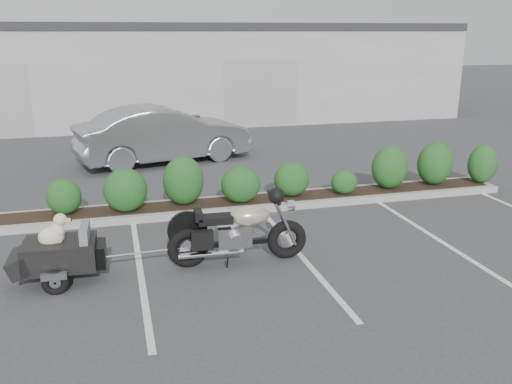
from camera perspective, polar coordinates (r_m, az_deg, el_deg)
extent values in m
plane|color=#38383A|center=(9.66, -3.34, -5.95)|extent=(90.00, 90.00, 0.00)
cube|color=#9E9E93|center=(11.86, -0.79, -1.20)|extent=(12.00, 1.00, 0.15)
cube|color=#9EA099|center=(25.86, -11.33, 12.53)|extent=(26.00, 10.00, 4.00)
torus|color=black|center=(8.87, -7.17, -5.84)|extent=(0.68, 0.20, 0.67)
torus|color=black|center=(9.16, 3.26, -5.00)|extent=(0.68, 0.20, 0.67)
cylinder|color=silver|center=(8.87, -7.17, -5.84)|extent=(0.29, 0.13, 0.28)
cylinder|color=silver|center=(9.16, 3.26, -5.00)|extent=(0.25, 0.11, 0.24)
cylinder|color=silver|center=(8.92, 3.04, -3.04)|extent=(0.44, 0.07, 0.89)
cylinder|color=silver|center=(9.10, 2.70, -2.63)|extent=(0.44, 0.07, 0.89)
cylinder|color=silver|center=(8.85, 1.90, -0.57)|extent=(0.06, 0.71, 0.03)
cylinder|color=silver|center=(8.97, 3.63, -1.44)|extent=(0.13, 0.19, 0.18)
sphere|color=black|center=(8.53, 2.15, -0.40)|extent=(0.27, 0.27, 0.26)
cube|color=silver|center=(8.91, -2.36, -4.57)|extent=(0.57, 0.36, 0.34)
cube|color=black|center=(8.98, -1.71, -5.30)|extent=(0.91, 0.14, 0.08)
ellipsoid|color=#B8AB94|center=(8.85, -0.65, -2.49)|extent=(0.68, 0.40, 0.33)
cube|color=black|center=(8.76, -4.33, -2.88)|extent=(0.57, 0.32, 0.12)
cube|color=black|center=(8.70, -6.11, -2.44)|extent=(0.13, 0.31, 0.16)
cylinder|color=silver|center=(8.77, -4.73, -6.54)|extent=(1.06, 0.13, 0.09)
cylinder|color=silver|center=(9.10, -5.06, -5.66)|extent=(1.06, 0.13, 0.09)
cube|color=black|center=(8.55, -5.68, -5.08)|extent=(0.35, 0.15, 0.30)
cube|color=black|center=(8.78, -19.90, -6.14)|extent=(1.08, 0.77, 0.42)
cube|color=slate|center=(8.64, -17.56, -4.35)|extent=(0.14, 0.63, 0.30)
cube|color=slate|center=(8.74, -19.64, -5.48)|extent=(0.73, 0.65, 0.04)
cube|color=black|center=(8.90, -23.41, -6.72)|extent=(0.41, 0.74, 0.37)
cube|color=black|center=(8.74, -16.19, -6.25)|extent=(0.22, 0.51, 0.34)
torus|color=black|center=(8.51, -20.37, -8.93)|extent=(0.40, 0.13, 0.39)
torus|color=black|center=(9.28, -19.75, -6.72)|extent=(0.40, 0.13, 0.39)
cube|color=silver|center=(8.42, -20.50, -8.33)|extent=(0.37, 0.09, 0.10)
cube|color=silver|center=(9.28, -19.79, -5.91)|extent=(0.37, 0.09, 0.10)
cylinder|color=black|center=(8.90, -20.05, -7.77)|extent=(0.08, 0.91, 0.04)
cylinder|color=silver|center=(8.76, -14.56, -6.59)|extent=(0.61, 0.06, 0.04)
ellipsoid|color=beige|center=(8.69, -20.74, -4.43)|extent=(0.39, 0.27, 0.30)
ellipsoid|color=beige|center=(8.65, -20.20, -3.90)|extent=(0.23, 0.21, 0.28)
sphere|color=beige|center=(8.59, -19.92, -2.75)|extent=(0.20, 0.20, 0.19)
ellipsoid|color=beige|center=(8.58, -19.31, -2.84)|extent=(0.14, 0.09, 0.07)
sphere|color=black|center=(8.57, -18.91, -2.82)|extent=(0.04, 0.04, 0.04)
ellipsoid|color=beige|center=(8.53, -20.25, -2.76)|extent=(0.05, 0.04, 0.10)
ellipsoid|color=beige|center=(8.64, -20.16, -2.52)|extent=(0.05, 0.04, 0.10)
cylinder|color=beige|center=(8.66, -19.93, -5.22)|extent=(0.05, 0.05, 0.12)
cylinder|color=beige|center=(8.77, -19.84, -4.93)|extent=(0.05, 0.05, 0.12)
imported|color=#9FA0A6|center=(16.00, -9.68, 5.99)|extent=(5.23, 2.87, 1.63)
cube|color=navy|center=(16.92, -9.17, 5.69)|extent=(1.94, 1.60, 1.11)
cube|color=#2D2D30|center=(16.82, -9.26, 7.62)|extent=(2.06, 1.72, 0.06)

